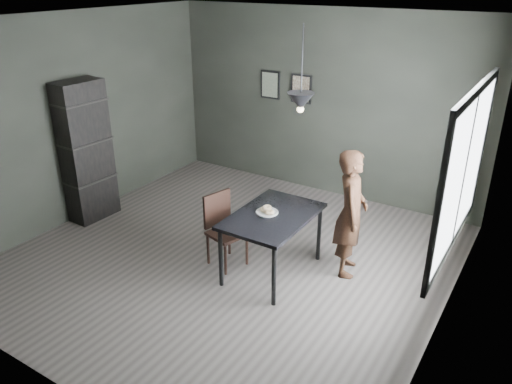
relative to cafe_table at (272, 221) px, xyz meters
The scene contains 13 objects.
ground 0.90m from the cafe_table, behind, with size 5.00×5.00×0.00m, color #383330.
back_wall 2.67m from the cafe_table, 103.50° to the left, with size 5.00×0.10×2.80m, color black.
ceiling 2.21m from the cafe_table, behind, with size 5.00×5.00×0.02m.
window_assembly 2.10m from the cafe_table, ahead, with size 0.04×1.96×1.56m.
cafe_table is the anchor object (origin of this frame).
white_plate 0.11m from the cafe_table, behind, with size 0.23×0.23×0.01m, color white.
donut_pile 0.14m from the cafe_table, behind, with size 0.19×0.15×0.08m.
woman 0.89m from the cafe_table, 33.86° to the left, with size 0.55×0.36×1.51m, color black.
wood_chair 0.65m from the cafe_table, 169.41° to the right, with size 0.47×0.47×0.89m.
shelf_unit 2.94m from the cafe_table, behind, with size 0.37×0.65×1.95m, color black.
pendant_lamp 1.41m from the cafe_table, 21.80° to the left, with size 0.28×0.28×0.86m.
framed_print_left 3.03m from the cafe_table, 121.30° to the left, with size 0.34×0.04×0.44m.
framed_print_right 2.80m from the cafe_table, 111.06° to the left, with size 0.34×0.04×0.44m.
Camera 1 is at (3.10, -4.34, 3.26)m, focal length 35.00 mm.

